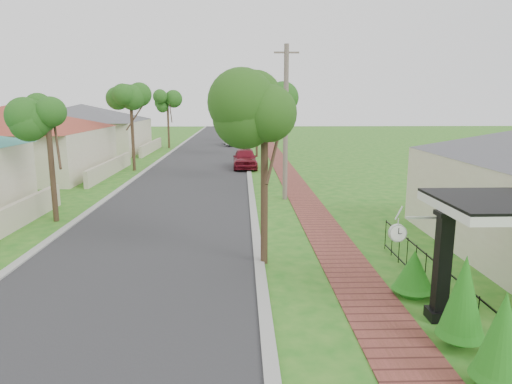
# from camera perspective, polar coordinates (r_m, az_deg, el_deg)

# --- Properties ---
(ground) EXTENTS (160.00, 160.00, 0.00)m
(ground) POSITION_cam_1_polar(r_m,az_deg,el_deg) (11.48, -2.38, -13.67)
(ground) COLOR #226D1A
(ground) RESTS_ON ground
(road) EXTENTS (7.00, 120.00, 0.02)m
(road) POSITION_cam_1_polar(r_m,az_deg,el_deg) (30.95, -7.63, 2.18)
(road) COLOR #28282B
(road) RESTS_ON ground
(kerb_right) EXTENTS (0.30, 120.00, 0.10)m
(kerb_right) POSITION_cam_1_polar(r_m,az_deg,el_deg) (30.80, -0.85, 2.23)
(kerb_right) COLOR #9E9E99
(kerb_right) RESTS_ON ground
(kerb_left) EXTENTS (0.30, 120.00, 0.10)m
(kerb_left) POSITION_cam_1_polar(r_m,az_deg,el_deg) (31.53, -14.25, 2.10)
(kerb_left) COLOR #9E9E99
(kerb_left) RESTS_ON ground
(sidewalk) EXTENTS (1.50, 120.00, 0.03)m
(sidewalk) POSITION_cam_1_polar(r_m,az_deg,el_deg) (30.95, 3.97, 2.25)
(sidewalk) COLOR brown
(sidewalk) RESTS_ON ground
(porch_post) EXTENTS (0.48, 0.48, 2.52)m
(porch_post) POSITION_cam_1_polar(r_m,az_deg,el_deg) (11.04, 22.19, -9.29)
(porch_post) COLOR black
(porch_post) RESTS_ON ground
(picket_fence) EXTENTS (0.03, 8.02, 1.00)m
(picket_fence) POSITION_cam_1_polar(r_m,az_deg,el_deg) (12.24, 21.60, -10.17)
(picket_fence) COLOR black
(picket_fence) RESTS_ON ground
(street_trees) EXTENTS (10.70, 37.65, 5.89)m
(street_trees) POSITION_cam_1_polar(r_m,az_deg,el_deg) (37.38, -6.57, 10.74)
(street_trees) COLOR #382619
(street_trees) RESTS_ON ground
(hedge_row) EXTENTS (0.91, 4.77, 2.09)m
(hedge_row) POSITION_cam_1_polar(r_m,az_deg,el_deg) (10.39, 23.49, -12.56)
(hedge_row) COLOR #156D17
(hedge_row) RESTS_ON ground
(far_house_red) EXTENTS (15.56, 15.56, 4.60)m
(far_house_red) POSITION_cam_1_polar(r_m,az_deg,el_deg) (34.04, -28.32, 5.73)
(far_house_red) COLOR beige
(far_house_red) RESTS_ON ground
(far_house_grey) EXTENTS (15.56, 15.56, 4.60)m
(far_house_grey) POSITION_cam_1_polar(r_m,az_deg,el_deg) (46.97, -20.78, 7.51)
(far_house_grey) COLOR beige
(far_house_grey) RESTS_ON ground
(parked_car_red) EXTENTS (1.79, 4.31, 1.46)m
(parked_car_red) POSITION_cam_1_polar(r_m,az_deg,el_deg) (33.44, -1.37, 4.21)
(parked_car_red) COLOR maroon
(parked_car_red) RESTS_ON ground
(parked_car_white) EXTENTS (1.93, 4.20, 1.33)m
(parked_car_white) POSITION_cam_1_polar(r_m,az_deg,el_deg) (51.05, -3.13, 6.57)
(parked_car_white) COLOR white
(parked_car_white) RESTS_ON ground
(near_tree) EXTENTS (2.17, 2.17, 5.58)m
(near_tree) POSITION_cam_1_polar(r_m,az_deg,el_deg) (13.22, 1.08, 9.56)
(near_tree) COLOR #382619
(near_tree) RESTS_ON ground
(utility_pole) EXTENTS (1.20, 0.24, 7.51)m
(utility_pole) POSITION_cam_1_polar(r_m,az_deg,el_deg) (22.52, 3.73, 8.64)
(utility_pole) COLOR #76665C
(utility_pole) RESTS_ON ground
(station_clock) EXTENTS (1.06, 0.13, 0.58)m
(station_clock) POSITION_cam_1_polar(r_m,az_deg,el_deg) (10.83, 17.49, -4.75)
(station_clock) COLOR silver
(station_clock) RESTS_ON ground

